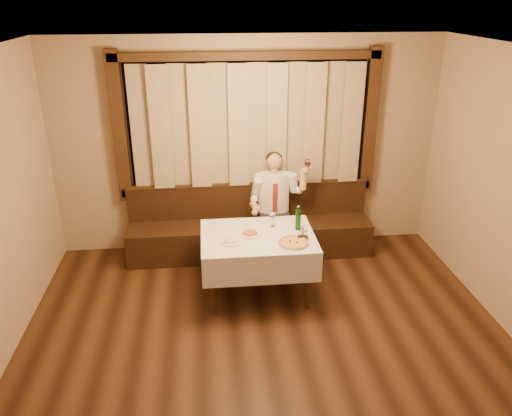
{
  "coord_description": "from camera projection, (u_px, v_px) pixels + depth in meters",
  "views": [
    {
      "loc": [
        -0.54,
        -3.26,
        3.26
      ],
      "look_at": [
        0.0,
        1.9,
        1.0
      ],
      "focal_mm": 35.0,
      "sensor_mm": 36.0,
      "label": 1
    }
  ],
  "objects": [
    {
      "name": "room",
      "position": [
        266.0,
        198.0,
        4.61
      ],
      "size": [
        5.01,
        6.01,
        2.81
      ],
      "color": "black",
      "rests_on": "ground"
    },
    {
      "name": "dining_table",
      "position": [
        258.0,
        243.0,
        5.62
      ],
      "size": [
        1.27,
        0.97,
        0.76
      ],
      "color": "black",
      "rests_on": "ground"
    },
    {
      "name": "banquette",
      "position": [
        250.0,
        231.0,
        6.69
      ],
      "size": [
        3.2,
        0.61,
        0.94
      ],
      "color": "black",
      "rests_on": "ground"
    },
    {
      "name": "seated_man",
      "position": [
        275.0,
        198.0,
        6.43
      ],
      "size": [
        0.76,
        0.57,
        1.39
      ],
      "color": "black",
      "rests_on": "ground"
    },
    {
      "name": "pizza",
      "position": [
        293.0,
        243.0,
        5.37
      ],
      "size": [
        0.34,
        0.34,
        0.04
      ],
      "rotation": [
        0.0,
        0.0,
        0.41
      ],
      "color": "white",
      "rests_on": "dining_table"
    },
    {
      "name": "pasta_cream",
      "position": [
        231.0,
        240.0,
        5.4
      ],
      "size": [
        0.24,
        0.24,
        0.08
      ],
      "rotation": [
        0.0,
        0.0,
        -0.09
      ],
      "color": "white",
      "rests_on": "dining_table"
    },
    {
      "name": "table_wine_glass",
      "position": [
        272.0,
        216.0,
        5.71
      ],
      "size": [
        0.07,
        0.07,
        0.19
      ],
      "rotation": [
        0.0,
        0.0,
        0.15
      ],
      "color": "white",
      "rests_on": "dining_table"
    },
    {
      "name": "green_bottle",
      "position": [
        298.0,
        219.0,
        5.66
      ],
      "size": [
        0.06,
        0.06,
        0.29
      ],
      "rotation": [
        0.0,
        0.0,
        0.14
      ],
      "color": "#115319",
      "rests_on": "dining_table"
    },
    {
      "name": "cruet_caddy",
      "position": [
        303.0,
        235.0,
        5.47
      ],
      "size": [
        0.12,
        0.08,
        0.12
      ],
      "rotation": [
        0.0,
        0.0,
        -0.25
      ],
      "color": "black",
      "rests_on": "dining_table"
    },
    {
      "name": "pasta_red",
      "position": [
        250.0,
        232.0,
        5.57
      ],
      "size": [
        0.26,
        0.26,
        0.09
      ],
      "rotation": [
        0.0,
        0.0,
        -0.23
      ],
      "color": "white",
      "rests_on": "dining_table"
    }
  ]
}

